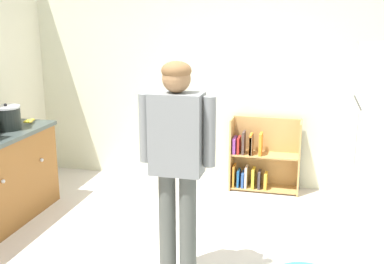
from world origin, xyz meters
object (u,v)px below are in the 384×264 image
(bookshelf, at_px, (260,159))
(standing_person, at_px, (177,155))
(crock_pot, at_px, (7,118))
(banana_bunch, at_px, (30,121))

(bookshelf, height_order, standing_person, standing_person)
(bookshelf, xyz_separation_m, crock_pot, (-2.40, -1.30, 0.65))
(crock_pot, bearing_deg, standing_person, -23.28)
(bookshelf, xyz_separation_m, standing_person, (-0.40, -2.16, 0.67))
(crock_pot, height_order, banana_bunch, crock_pot)
(bookshelf, bearing_deg, standing_person, -100.53)
(crock_pot, bearing_deg, banana_bunch, 75.05)
(bookshelf, xyz_separation_m, banana_bunch, (-2.33, -1.01, 0.56))
(bookshelf, distance_m, banana_bunch, 2.60)
(standing_person, distance_m, crock_pot, 2.18)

